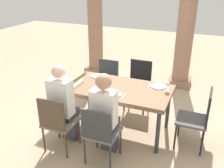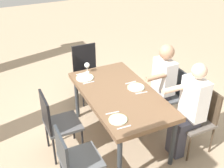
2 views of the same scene
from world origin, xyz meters
name	(u,v)px [view 1 (image 1 of 2)]	position (x,y,z in m)	size (l,w,h in m)	color
ground_plane	(119,129)	(0.00, 0.00, 0.00)	(16.00, 16.00, 0.00)	tan
dining_table	(119,92)	(0.00, 0.00, 0.70)	(1.65, 0.91, 0.77)	brown
chair_west_north	(106,78)	(-0.61, 0.87, 0.50)	(0.44, 0.44, 0.86)	#5B5E61
chair_west_south	(57,121)	(-0.61, -0.87, 0.52)	(0.44, 0.44, 0.90)	#6A6158
chair_mid_north	(139,82)	(0.07, 0.88, 0.54)	(0.44, 0.44, 0.94)	#4F4F50
chair_mid_south	(100,132)	(0.07, -0.87, 0.51)	(0.44, 0.44, 0.89)	#5B5E61
chair_head_east	(199,116)	(1.25, 0.00, 0.54)	(0.44, 0.44, 0.95)	#4F4F50
diner_woman_green	(64,103)	(-0.60, -0.67, 0.70)	(0.35, 0.49, 1.32)	#3F3F4C
diner_man_white	(106,113)	(0.07, -0.69, 0.70)	(0.34, 0.50, 1.30)	#3F3F4C
stone_column_near	(95,15)	(-1.51, 2.27, 1.51)	(0.48, 0.48, 3.06)	#936B56
stone_column_centre	(186,29)	(0.67, 2.27, 1.34)	(0.49, 0.49, 2.72)	#936B56
plate_0	(97,76)	(-0.52, 0.29, 0.78)	(0.22, 0.22, 0.02)	white
fork_0	(90,75)	(-0.67, 0.29, 0.78)	(0.02, 0.17, 0.01)	silver
spoon_0	(105,78)	(-0.37, 0.29, 0.78)	(0.02, 0.17, 0.01)	silver
plate_1	(114,94)	(0.02, -0.25, 0.78)	(0.23, 0.23, 0.02)	white
fork_1	(105,93)	(-0.13, -0.25, 0.78)	(0.02, 0.17, 0.01)	silver
spoon_1	(123,96)	(0.17, -0.25, 0.78)	(0.02, 0.17, 0.01)	silver
plate_2	(158,86)	(0.57, 0.28, 0.78)	(0.26, 0.26, 0.02)	white
wine_glass_2	(168,84)	(0.73, 0.18, 0.89)	(0.08, 0.08, 0.16)	white
fork_2	(149,85)	(0.42, 0.28, 0.78)	(0.02, 0.17, 0.01)	silver
spoon_2	(168,88)	(0.72, 0.28, 0.78)	(0.02, 0.17, 0.01)	silver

